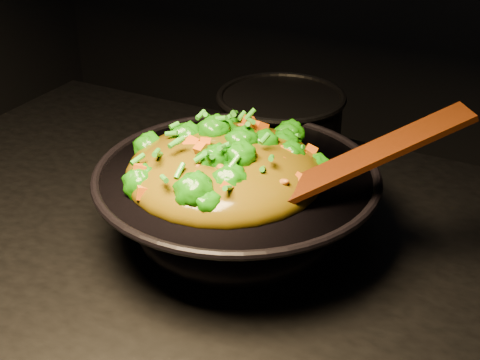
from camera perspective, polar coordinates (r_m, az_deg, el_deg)
The scene contains 4 objects.
wok at distance 0.94m, azimuth -0.28°, elevation -2.32°, with size 0.38×0.38×0.11m, color black, non-canonical shape.
stir_fry at distance 0.89m, azimuth -1.34°, elevation 3.03°, with size 0.27×0.27×0.09m, color #1C7D08, non-canonical shape.
spatula at distance 0.85m, azimuth 9.81°, elevation 1.50°, with size 0.31×0.05×0.01m, color #361A08.
back_pot at distance 1.17m, azimuth 3.45°, elevation 4.62°, with size 0.21×0.21×0.12m, color black.
Camera 1 is at (0.41, -0.66, 1.45)m, focal length 50.00 mm.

